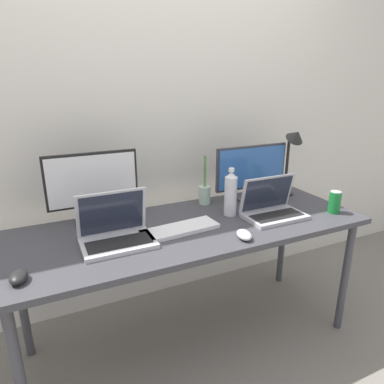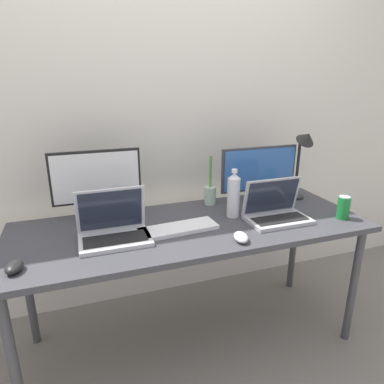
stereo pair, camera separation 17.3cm
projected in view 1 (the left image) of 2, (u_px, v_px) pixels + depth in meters
The scene contains 14 objects.
ground_plane at pixel (192, 339), 2.02m from camera, with size 16.00×16.00×0.00m, color gray.
wall_back at pixel (152, 107), 2.12m from camera, with size 7.00×0.08×2.60m, color silver.
work_desk at pixel (192, 235), 1.81m from camera, with size 1.85×0.69×0.74m.
monitor_left at pixel (93, 186), 1.75m from camera, with size 0.46×0.21×0.38m.
monitor_center at pixel (251, 171), 2.10m from camera, with size 0.49×0.18×0.34m.
laptop_silver at pixel (116, 231), 1.58m from camera, with size 0.33×0.23×0.24m.
laptop_secondary at pixel (272, 207), 1.88m from camera, with size 0.33×0.21×0.22m.
keyboard_main at pixel (180, 229), 1.71m from camera, with size 0.40×0.14×0.02m, color white.
mouse_by_keyboard at pixel (19, 277), 1.28m from camera, with size 0.07×0.10×0.04m, color black.
mouse_by_laptop at pixel (244, 235), 1.63m from camera, with size 0.07×0.11×0.04m, color silver.
water_bottle at pixel (231, 194), 1.88m from camera, with size 0.07×0.07×0.27m.
soda_can_near_keyboard at pixel (335, 202), 1.93m from camera, with size 0.07×0.07×0.13m.
bamboo_vase at pixel (205, 193), 2.07m from camera, with size 0.07×0.07×0.30m.
desk_lamp at pixel (293, 149), 2.12m from camera, with size 0.11×0.18×0.45m.
Camera 1 is at (-0.70, -1.49, 1.47)m, focal length 32.00 mm.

